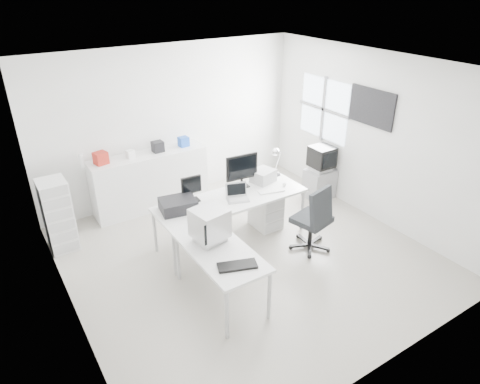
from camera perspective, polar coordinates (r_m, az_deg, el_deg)
floor at (r=6.58m, az=0.95°, el=-8.44°), size 5.00×5.00×0.01m
ceiling at (r=5.45m, az=1.19°, el=16.25°), size 5.00×5.00×0.01m
back_wall at (r=7.94m, az=-9.14°, el=8.98°), size 5.00×0.02×2.80m
left_wall at (r=5.09m, az=-23.13°, el=-3.82°), size 0.02×5.00×2.80m
right_wall at (r=7.47m, az=17.35°, el=6.90°), size 0.02×5.00×2.80m
window at (r=8.17m, az=11.09°, el=10.80°), size 0.02×1.20×1.10m
wall_picture at (r=7.36m, az=17.14°, el=10.75°), size 0.04×0.90×0.60m
main_desk at (r=6.75m, az=-1.11°, el=-3.65°), size 2.40×0.80×0.75m
side_desk at (r=5.61m, az=-2.59°, el=-10.91°), size 0.70×1.40×0.75m
drawer_pedestal at (r=7.16m, az=3.45°, el=-2.43°), size 0.40×0.50×0.60m
inkjet_printer at (r=6.26m, az=-8.27°, el=-1.72°), size 0.56×0.47×0.18m
lcd_monitor_small at (r=6.44m, az=-6.49°, el=0.35°), size 0.32×0.20×0.39m
lcd_monitor_large at (r=6.80m, az=0.24°, el=2.85°), size 0.56×0.26×0.56m
laptop at (r=6.46m, az=-0.30°, el=-0.12°), size 0.47×0.47×0.24m
white_keyboard at (r=6.78m, az=4.21°, el=0.13°), size 0.44×0.23×0.02m
white_mouse at (r=6.97m, az=5.95°, el=1.06°), size 0.06×0.06×0.06m
laser_printer at (r=7.06m, az=3.10°, el=2.16°), size 0.43×0.39×0.21m
desk_lamp at (r=7.26m, az=5.00°, el=3.80°), size 0.18×0.18×0.43m
crt_monitor at (r=5.45m, az=-4.06°, el=-4.52°), size 0.46×0.46×0.46m
black_keyboard at (r=5.10m, az=-0.37°, el=-9.79°), size 0.50×0.34×0.03m
office_chair at (r=6.55m, az=9.55°, el=-3.23°), size 0.78×0.78×1.12m
tv_cabinet at (r=8.24m, az=10.53°, el=1.13°), size 0.51×0.42×0.56m
crt_tv at (r=8.04m, az=10.83°, el=4.36°), size 0.50×0.48×0.45m
sideboard at (r=7.83m, az=-11.87°, el=1.49°), size 2.06×0.52×1.03m
clutter_box_a at (r=7.38m, az=-18.08°, el=4.32°), size 0.24×0.22×0.20m
clutter_box_b at (r=7.51m, az=-14.40°, el=4.94°), size 0.15×0.14×0.13m
clutter_box_c at (r=7.66m, az=-10.91°, el=5.96°), size 0.19×0.18×0.19m
clutter_box_d at (r=7.84m, az=-7.53°, el=6.68°), size 0.18×0.16×0.17m
clutter_bottle at (r=7.35m, az=-20.40°, el=3.93°), size 0.07×0.07×0.22m
filing_cabinet at (r=7.03m, az=-23.10°, el=-2.87°), size 0.40×0.47×1.14m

